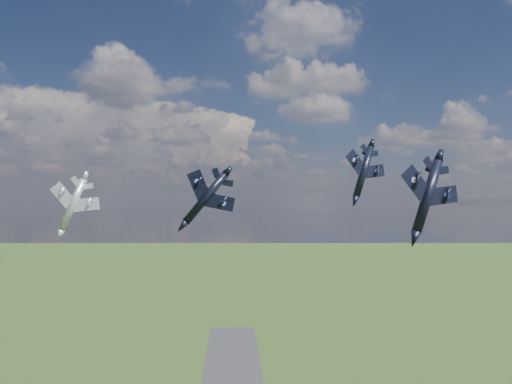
{
  "coord_description": "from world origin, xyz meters",
  "views": [
    {
      "loc": [
        -0.06,
        -75.05,
        80.81
      ],
      "look_at": [
        3.99,
        10.63,
        82.66
      ],
      "focal_mm": 35.0,
      "sensor_mm": 36.0,
      "label": 1
    }
  ],
  "objects_px": {
    "jet_high_navy": "(364,172)",
    "jet_left_silver": "(73,205)",
    "jet_right_navy": "(427,196)",
    "jet_lead_navy": "(206,198)"
  },
  "relations": [
    {
      "from": "jet_high_navy",
      "to": "jet_left_silver",
      "type": "relative_size",
      "value": 0.96
    },
    {
      "from": "jet_high_navy",
      "to": "jet_left_silver",
      "type": "distance_m",
      "value": 57.9
    },
    {
      "from": "jet_high_navy",
      "to": "jet_lead_navy",
      "type": "bearing_deg",
      "value": -173.01
    },
    {
      "from": "jet_lead_navy",
      "to": "jet_left_silver",
      "type": "relative_size",
      "value": 0.9
    },
    {
      "from": "jet_right_navy",
      "to": "jet_left_silver",
      "type": "distance_m",
      "value": 67.48
    },
    {
      "from": "jet_lead_navy",
      "to": "jet_high_navy",
      "type": "xyz_separation_m",
      "value": [
        29.87,
        17.06,
        5.35
      ]
    },
    {
      "from": "jet_high_navy",
      "to": "jet_right_navy",
      "type": "bearing_deg",
      "value": -110.96
    },
    {
      "from": "jet_lead_navy",
      "to": "jet_left_silver",
      "type": "bearing_deg",
      "value": 145.62
    },
    {
      "from": "jet_left_silver",
      "to": "jet_high_navy",
      "type": "bearing_deg",
      "value": -9.24
    },
    {
      "from": "jet_lead_navy",
      "to": "jet_left_silver",
      "type": "distance_m",
      "value": 34.93
    }
  ]
}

